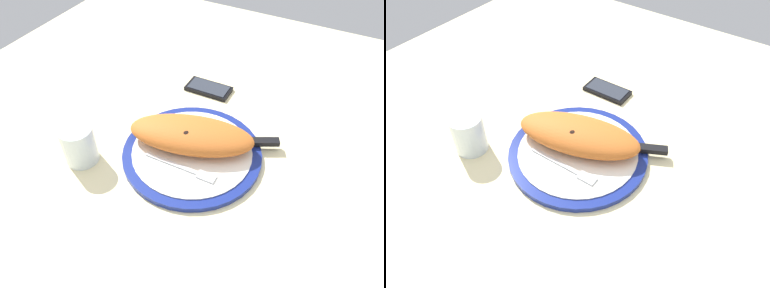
# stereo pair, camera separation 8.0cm
# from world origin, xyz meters

# --- Properties ---
(ground_plane) EXTENTS (1.50, 1.50, 0.03)m
(ground_plane) POSITION_xyz_m (0.00, 0.00, -0.01)
(ground_plane) COLOR beige
(plate) EXTENTS (0.31, 0.31, 0.02)m
(plate) POSITION_xyz_m (0.00, 0.00, 0.01)
(plate) COLOR navy
(plate) RESTS_ON ground_plane
(calzone) EXTENTS (0.30, 0.19, 0.05)m
(calzone) POSITION_xyz_m (-0.01, 0.02, 0.04)
(calzone) COLOR #C16023
(calzone) RESTS_ON plate
(fork) EXTENTS (0.17, 0.02, 0.00)m
(fork) POSITION_xyz_m (0.02, -0.06, 0.02)
(fork) COLOR silver
(fork) RESTS_ON plate
(knife) EXTENTS (0.21, 0.12, 0.01)m
(knife) POSITION_xyz_m (0.10, 0.07, 0.02)
(knife) COLOR silver
(knife) RESTS_ON plate
(smartphone) EXTENTS (0.12, 0.06, 0.01)m
(smartphone) POSITION_xyz_m (-0.07, 0.24, 0.01)
(smartphone) COLOR black
(smartphone) RESTS_ON ground_plane
(water_glass) EXTENTS (0.07, 0.07, 0.09)m
(water_glass) POSITION_xyz_m (-0.21, -0.12, 0.04)
(water_glass) COLOR silver
(water_glass) RESTS_ON ground_plane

